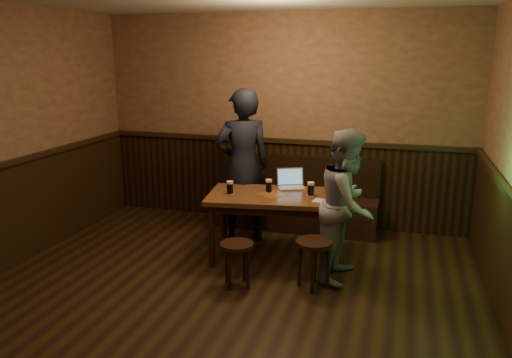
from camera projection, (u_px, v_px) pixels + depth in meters
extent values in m
cube|color=black|center=(196.00, 330.00, 4.23)|extent=(5.00, 6.00, 0.02)
cube|color=#9B6C4E|center=(282.00, 120.00, 6.68)|extent=(5.00, 0.02, 2.80)
cube|color=black|center=(281.00, 182.00, 6.86)|extent=(4.98, 0.04, 1.10)
cube|color=black|center=(281.00, 141.00, 6.69)|extent=(4.98, 0.06, 0.06)
cube|color=black|center=(293.00, 212.00, 6.63)|extent=(2.20, 0.50, 0.45)
cube|color=black|center=(297.00, 174.00, 6.70)|extent=(2.20, 0.10, 0.50)
cube|color=#542518|center=(273.00, 196.00, 5.51)|extent=(1.52, 1.01, 0.05)
cube|color=black|center=(273.00, 203.00, 5.53)|extent=(1.38, 0.87, 0.08)
cube|color=maroon|center=(273.00, 194.00, 5.50)|extent=(0.37, 0.37, 0.00)
cylinder|color=black|center=(212.00, 236.00, 5.38)|extent=(0.07, 0.07, 0.71)
cylinder|color=black|center=(224.00, 217.00, 6.00)|extent=(0.07, 0.07, 0.71)
cylinder|color=black|center=(329.00, 242.00, 5.21)|extent=(0.07, 0.07, 0.71)
cylinder|color=black|center=(329.00, 222.00, 5.83)|extent=(0.07, 0.07, 0.71)
cylinder|color=black|center=(237.00, 245.00, 4.91)|extent=(0.42, 0.42, 0.04)
cylinder|color=black|center=(248.00, 268.00, 4.90)|extent=(0.04, 0.04, 0.43)
cylinder|color=black|center=(244.00, 261.00, 5.07)|extent=(0.04, 0.04, 0.43)
cylinder|color=black|center=(227.00, 263.00, 5.03)|extent=(0.04, 0.04, 0.43)
cylinder|color=black|center=(230.00, 270.00, 4.86)|extent=(0.04, 0.04, 0.43)
cylinder|color=black|center=(314.00, 243.00, 4.87)|extent=(0.40, 0.40, 0.04)
cylinder|color=black|center=(328.00, 266.00, 4.90)|extent=(0.04, 0.04, 0.47)
cylinder|color=black|center=(314.00, 260.00, 5.06)|extent=(0.04, 0.04, 0.47)
cylinder|color=black|center=(299.00, 264.00, 4.95)|extent=(0.04, 0.04, 0.47)
cylinder|color=black|center=(313.00, 271.00, 4.79)|extent=(0.04, 0.04, 0.47)
cylinder|color=maroon|center=(230.00, 194.00, 5.52)|extent=(0.10, 0.10, 0.00)
cylinder|color=silver|center=(230.00, 194.00, 5.52)|extent=(0.08, 0.08, 0.00)
cylinder|color=black|center=(230.00, 188.00, 5.50)|extent=(0.07, 0.07, 0.11)
cylinder|color=beige|center=(230.00, 182.00, 5.48)|extent=(0.07, 0.07, 0.03)
cylinder|color=maroon|center=(269.00, 192.00, 5.59)|extent=(0.09, 0.09, 0.00)
cylinder|color=silver|center=(269.00, 192.00, 5.59)|extent=(0.08, 0.08, 0.00)
cylinder|color=black|center=(269.00, 187.00, 5.57)|extent=(0.07, 0.07, 0.11)
cylinder|color=beige|center=(269.00, 180.00, 5.56)|extent=(0.07, 0.07, 0.03)
cylinder|color=maroon|center=(311.00, 195.00, 5.46)|extent=(0.10, 0.10, 0.00)
cylinder|color=silver|center=(311.00, 195.00, 5.46)|extent=(0.08, 0.08, 0.00)
cylinder|color=black|center=(311.00, 190.00, 5.44)|extent=(0.07, 0.07, 0.12)
cylinder|color=beige|center=(311.00, 183.00, 5.42)|extent=(0.08, 0.08, 0.03)
cube|color=silver|center=(292.00, 188.00, 5.74)|extent=(0.37, 0.32, 0.01)
cube|color=#B2B2B7|center=(292.00, 187.00, 5.74)|extent=(0.32, 0.27, 0.00)
cube|color=silver|center=(290.00, 176.00, 5.81)|extent=(0.31, 0.18, 0.20)
cube|color=#5C88AB|center=(290.00, 177.00, 5.81)|extent=(0.28, 0.16, 0.17)
cube|color=silver|center=(324.00, 201.00, 5.24)|extent=(0.24, 0.18, 0.00)
imported|color=black|center=(243.00, 166.00, 6.04)|extent=(0.82, 0.73, 1.88)
imported|color=gray|center=(347.00, 205.00, 5.04)|extent=(0.70, 0.84, 1.55)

